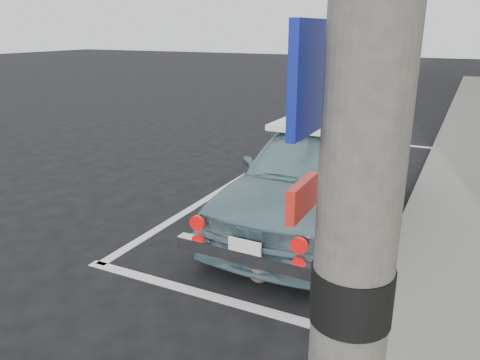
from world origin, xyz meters
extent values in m
plane|color=black|center=(0.00, 0.00, 0.00)|extent=(80.00, 80.00, 0.00)
cube|color=silver|center=(0.50, -0.50, 0.00)|extent=(3.00, 0.12, 0.01)
cube|color=silver|center=(0.50, 6.50, 0.00)|extent=(3.00, 0.12, 0.01)
cube|color=silver|center=(-0.90, 3.00, 0.00)|extent=(0.12, 7.00, 0.01)
cylinder|color=black|center=(2.05, -2.00, 1.30)|extent=(0.36, 0.36, 0.25)
cube|color=#121F93|center=(1.81, -2.00, 2.20)|extent=(0.04, 0.35, 0.45)
cube|color=red|center=(1.81, -2.00, 1.70)|extent=(0.04, 0.30, 0.15)
cube|color=white|center=(1.80, -2.00, 1.70)|extent=(0.02, 0.16, 0.08)
imported|color=slate|center=(0.77, 1.61, 0.66)|extent=(1.66, 3.93, 1.33)
cube|color=white|center=(0.78, 2.00, 1.26)|extent=(1.13, 1.51, 0.07)
cube|color=silver|center=(0.73, -0.28, 0.38)|extent=(1.49, 0.16, 0.12)
cube|color=white|center=(0.72, -0.33, 0.48)|extent=(0.33, 0.03, 0.17)
cylinder|color=red|center=(0.21, -0.30, 0.62)|extent=(0.15, 0.04, 0.15)
cylinder|color=red|center=(1.24, -0.32, 0.62)|extent=(0.15, 0.04, 0.15)
cylinder|color=red|center=(0.21, -0.30, 0.44)|extent=(0.12, 0.04, 0.12)
cylinder|color=red|center=(1.24, -0.32, 0.44)|extent=(0.12, 0.04, 0.12)
ellipsoid|color=brown|center=(0.74, -0.01, 0.12)|extent=(0.35, 0.43, 0.23)
sphere|color=brown|center=(0.79, -0.16, 0.20)|extent=(0.14, 0.14, 0.14)
cone|color=brown|center=(0.76, -0.18, 0.27)|extent=(0.05, 0.05, 0.06)
cone|color=brown|center=(0.83, -0.15, 0.27)|extent=(0.05, 0.05, 0.06)
cylinder|color=brown|center=(0.73, 0.19, 0.04)|extent=(0.19, 0.20, 0.03)
camera|label=1|loc=(2.41, -3.79, 2.39)|focal=35.00mm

